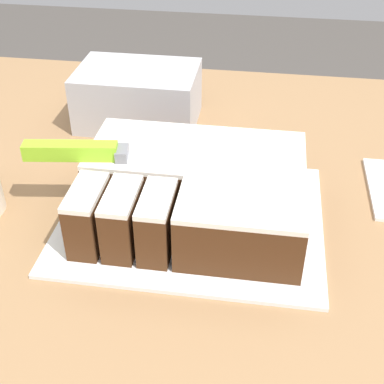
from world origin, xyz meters
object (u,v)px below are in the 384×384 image
(cake, at_px, (195,191))
(knife, at_px, (104,153))
(cake_board, at_px, (192,218))
(storage_box, at_px, (138,96))

(cake, bearing_deg, knife, 179.93)
(cake_board, relative_size, storage_box, 1.71)
(cake_board, xyz_separation_m, knife, (-0.12, 0.00, 0.09))
(storage_box, bearing_deg, cake_board, -63.02)
(knife, distance_m, storage_box, 0.28)
(cake, xyz_separation_m, knife, (-0.12, 0.00, 0.05))
(cake, relative_size, storage_box, 1.41)
(knife, bearing_deg, cake_board, -9.05)
(cake_board, distance_m, cake, 0.04)
(cake_board, height_order, storage_box, storage_box)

